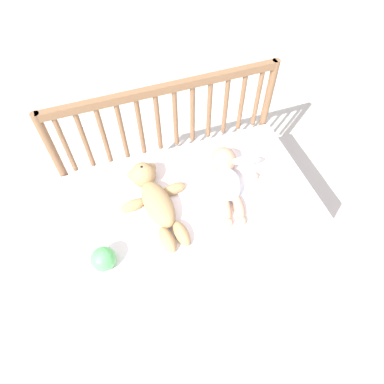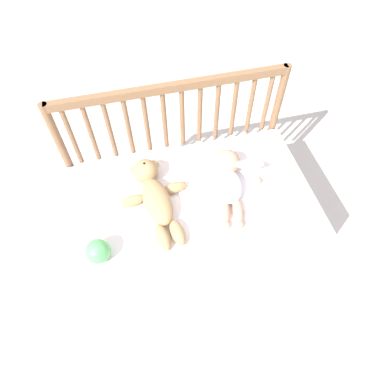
{
  "view_description": "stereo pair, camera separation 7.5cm",
  "coord_description": "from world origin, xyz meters",
  "views": [
    {
      "loc": [
        -0.27,
        -0.78,
        1.75
      ],
      "look_at": [
        0.0,
        -0.0,
        0.58
      ],
      "focal_mm": 32.0,
      "sensor_mm": 36.0,
      "label": 1
    },
    {
      "loc": [
        -0.2,
        -0.8,
        1.75
      ],
      "look_at": [
        0.0,
        -0.0,
        0.58
      ],
      "focal_mm": 32.0,
      "sensor_mm": 36.0,
      "label": 2
    }
  ],
  "objects": [
    {
      "name": "blanket",
      "position": [
        0.0,
        -0.0,
        0.52
      ],
      "size": [
        0.81,
        0.51,
        0.01
      ],
      "color": "white",
      "rests_on": "crib_mattress"
    },
    {
      "name": "ground_plane",
      "position": [
        0.0,
        0.0,
        0.0
      ],
      "size": [
        12.0,
        12.0,
        0.0
      ],
      "primitive_type": "plane",
      "color": "silver"
    },
    {
      "name": "toy_ball",
      "position": [
        -0.41,
        -0.17,
        0.56
      ],
      "size": [
        0.1,
        0.1,
        0.1
      ],
      "color": "#59BF66",
      "rests_on": "crib_mattress"
    },
    {
      "name": "crib_rail",
      "position": [
        0.0,
        0.34,
        0.61
      ],
      "size": [
        1.05,
        0.04,
        0.87
      ],
      "color": "brown",
      "rests_on": "ground_plane"
    },
    {
      "name": "teddy_bear",
      "position": [
        -0.15,
        0.03,
        0.56
      ],
      "size": [
        0.3,
        0.44,
        0.11
      ],
      "color": "tan",
      "rests_on": "crib_mattress"
    },
    {
      "name": "crib_mattress",
      "position": [
        0.0,
        0.0,
        0.26
      ],
      "size": [
        1.05,
        0.63,
        0.52
      ],
      "color": "silver",
      "rests_on": "ground_plane"
    },
    {
      "name": "baby",
      "position": [
        0.17,
        0.03,
        0.56
      ],
      "size": [
        0.33,
        0.38,
        0.12
      ],
      "color": "white",
      "rests_on": "crib_mattress"
    }
  ]
}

